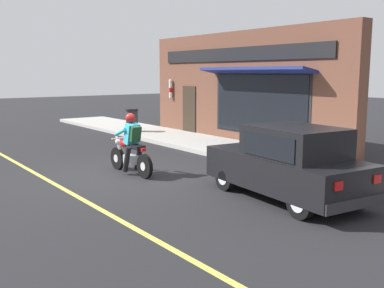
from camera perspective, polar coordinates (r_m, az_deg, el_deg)
name	(u,v)px	position (r m, az deg, el deg)	size (l,w,h in m)	color
ground_plane	(126,176)	(11.87, -8.43, -4.03)	(80.00, 80.00, 0.00)	black
sidewalk_curb	(199,143)	(16.88, 0.95, 0.19)	(2.60, 22.00, 0.14)	#ADAAA3
lane_stripe	(21,165)	(13.96, -20.88, -2.55)	(0.12, 19.80, 0.01)	#D1C64C
storefront_building	(240,88)	(17.27, 6.11, 7.13)	(1.25, 10.49, 4.20)	brown
motorcycle_with_rider	(131,149)	(11.99, -7.79, -0.59)	(0.56, 2.02, 1.62)	black
car_hatchback	(288,164)	(9.68, 12.12, -2.46)	(2.02, 3.93, 1.57)	black
traffic_cone	(245,141)	(14.94, 6.70, 0.37)	(0.36, 0.36, 0.60)	black
trash_bin	(132,120)	(19.75, -7.64, 3.05)	(0.56, 0.56, 0.98)	#2D2D33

